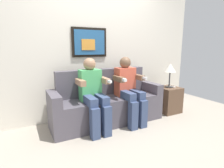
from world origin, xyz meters
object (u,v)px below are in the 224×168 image
person_on_right (129,88)px  table_lamp (170,69)px  couch (107,104)px  person_on_left (93,92)px  spare_remote_on_table (172,87)px  side_table_right (168,100)px

person_on_right → table_lamp: bearing=3.8°
couch → person_on_left: person_on_left is taller
person_on_right → spare_remote_on_table: size_ratio=8.54×
couch → person_on_left: bearing=-152.3°
spare_remote_on_table → table_lamp: bearing=165.3°
couch → person_on_left: 0.46m
table_lamp → spare_remote_on_table: (0.07, -0.02, -0.35)m
couch → table_lamp: bearing=-4.6°
side_table_right → table_lamp: bearing=67.2°
person_on_left → spare_remote_on_table: size_ratio=8.54×
person_on_right → spare_remote_on_table: 1.05m
table_lamp → person_on_left: bearing=-177.7°
person_on_right → side_table_right: 1.04m
couch → person_on_left: (-0.32, -0.17, 0.29)m
table_lamp → spare_remote_on_table: table_lamp is taller
table_lamp → spare_remote_on_table: bearing=-14.7°
person_on_left → side_table_right: (1.61, 0.06, -0.36)m
side_table_right → spare_remote_on_table: bearing=-12.4°
side_table_right → table_lamp: 0.61m
table_lamp → spare_remote_on_table: size_ratio=3.54×
side_table_right → table_lamp: (0.00, 0.00, 0.61)m
side_table_right → table_lamp: table_lamp is taller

